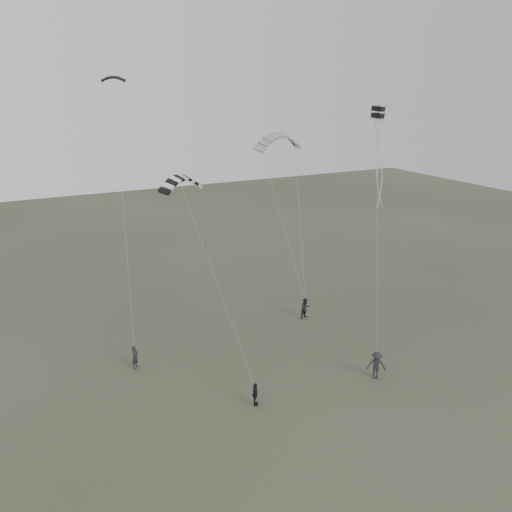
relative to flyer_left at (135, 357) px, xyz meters
name	(u,v)px	position (x,y,z in m)	size (l,w,h in m)	color
ground	(291,386)	(8.43, -6.77, -0.84)	(140.00, 140.00, 0.00)	#373F2B
flyer_left	(135,357)	(0.00, 0.00, 0.00)	(0.61, 0.40, 1.68)	#232328
flyer_right	(305,308)	(14.71, 1.44, 0.05)	(0.86, 0.67, 1.77)	black
flyer_center	(255,394)	(5.47, -7.54, -0.09)	(0.88, 0.37, 1.50)	black
flyer_far	(376,365)	(13.98, -8.51, 0.14)	(1.26, 0.73, 1.95)	#252529
kite_dark_small	(113,77)	(1.25, 5.33, 18.26)	(1.61, 0.48, 0.52)	black
kite_pale_large	(279,135)	(15.11, 7.10, 13.78)	(4.57, 1.03, 1.83)	#949799
kite_striped	(181,178)	(2.61, -3.90, 12.78)	(2.82, 0.70, 1.13)	black
kite_box	(378,112)	(16.67, -3.57, 16.04)	(0.71, 0.71, 0.74)	black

